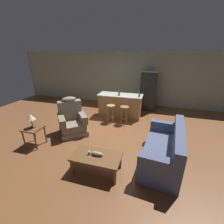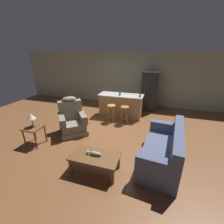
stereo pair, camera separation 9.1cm
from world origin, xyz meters
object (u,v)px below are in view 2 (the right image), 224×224
table_lamp (31,117)px  bottle_tall_green (140,95)px  couch (164,150)px  bottle_short_amber (120,93)px  bar_stool_right (125,112)px  end_table (34,130)px  refrigerator (149,91)px  coffee_table (95,157)px  fish_figurine (94,153)px  bar_stool_left (111,110)px  recliner_near_lamp (72,121)px  kitchen_island (121,106)px

table_lamp → bottle_tall_green: bearing=44.5°
couch → bottle_short_amber: bearing=-47.6°
bar_stool_right → end_table: bearing=-135.6°
end_table → bottle_short_amber: bottle_short_amber is taller
bottle_tall_green → table_lamp: bearing=-135.5°
couch → refrigerator: refrigerator is taller
coffee_table → table_lamp: 2.25m
table_lamp → bottle_tall_green: (2.68, 2.64, 0.17)m
fish_figurine → bar_stool_left: bearing=99.3°
bar_stool_right → bottle_short_amber: (-0.33, 0.50, 0.57)m
couch → end_table: couch is taller
bar_stool_left → bottle_tall_green: bottle_tall_green is taller
bottle_tall_green → recliner_near_lamp: bearing=-140.0°
fish_figurine → table_lamp: bearing=167.1°
coffee_table → recliner_near_lamp: size_ratio=0.92×
kitchen_island → bottle_short_amber: bottle_short_amber is taller
recliner_near_lamp → bottle_tall_green: bearing=90.1°
recliner_near_lamp → end_table: recliner_near_lamp is taller
bar_stool_right → bottle_tall_green: (0.46, 0.50, 0.56)m
fish_figurine → kitchen_island: (-0.22, 3.25, 0.02)m
couch → bar_stool_right: size_ratio=2.91×
recliner_near_lamp → end_table: (-0.67, -0.97, 0.04)m
bar_stool_right → refrigerator: bearing=68.4°
end_table → bar_stool_right: 3.08m
coffee_table → couch: (1.49, 0.77, -0.02)m
fish_figurine → couch: (1.51, 0.76, -0.12)m
end_table → table_lamp: table_lamp is taller
bar_stool_left → end_table: bearing=-127.8°
bottle_tall_green → bar_stool_left: bearing=-153.3°
fish_figurine → table_lamp: (-2.11, 0.48, 0.41)m
end_table → bar_stool_left: size_ratio=0.82×
recliner_near_lamp → kitchen_island: size_ratio=0.67×
table_lamp → kitchen_island: 3.38m
recliner_near_lamp → refrigerator: 3.79m
fish_figurine → kitchen_island: bearing=93.8°
bar_stool_left → refrigerator: size_ratio=0.39×
kitchen_island → refrigerator: refrigerator is taller
fish_figurine → bottle_short_amber: bearing=94.2°
coffee_table → table_lamp: bearing=167.0°
fish_figurine → bar_stool_left: (-0.43, 2.62, 0.01)m
couch → bottle_short_amber: size_ratio=7.80×
bar_stool_right → couch: bearing=-53.0°
bar_stool_right → refrigerator: refrigerator is taller
table_lamp → kitchen_island: table_lamp is taller
bar_stool_right → coffee_table: bearing=-91.8°
recliner_near_lamp → kitchen_island: 2.18m
couch → bar_stool_left: 2.69m
table_lamp → bar_stool_left: table_lamp is taller
table_lamp → recliner_near_lamp: bearing=54.6°
refrigerator → bottle_short_amber: bearing=-128.4°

